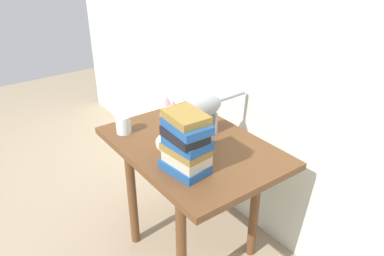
% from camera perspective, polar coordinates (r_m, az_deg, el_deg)
% --- Properties ---
extents(ground_plane, '(6.00, 6.00, 0.00)m').
position_cam_1_polar(ground_plane, '(2.05, 0.00, -17.28)').
color(ground_plane, gray).
extents(back_panel, '(4.00, 0.04, 2.20)m').
position_cam_1_polar(back_panel, '(1.76, 11.00, 15.79)').
color(back_panel, silver).
rests_on(back_panel, ground).
extents(side_table, '(0.81, 0.56, 0.61)m').
position_cam_1_polar(side_table, '(1.72, 0.00, -5.01)').
color(side_table, brown).
rests_on(side_table, ground).
extents(plate, '(0.20, 0.20, 0.01)m').
position_cam_1_polar(plate, '(1.68, -2.07, -2.12)').
color(plate, silver).
rests_on(plate, side_table).
extents(bread_roll, '(0.09, 0.07, 0.05)m').
position_cam_1_polar(bread_roll, '(1.66, -2.39, -1.29)').
color(bread_roll, '#E0BC7A').
rests_on(bread_roll, plate).
extents(cat, '(0.10, 0.48, 0.23)m').
position_cam_1_polar(cat, '(1.67, 0.18, 2.57)').
color(cat, '#99999E').
rests_on(cat, side_table).
extents(book_stack, '(0.20, 0.15, 0.25)m').
position_cam_1_polar(book_stack, '(1.43, -0.92, -2.31)').
color(book_stack, '#1E4C8C').
rests_on(book_stack, side_table).
extents(candle_jar, '(0.07, 0.07, 0.08)m').
position_cam_1_polar(candle_jar, '(1.78, -10.26, 0.41)').
color(candle_jar, silver).
rests_on(candle_jar, side_table).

